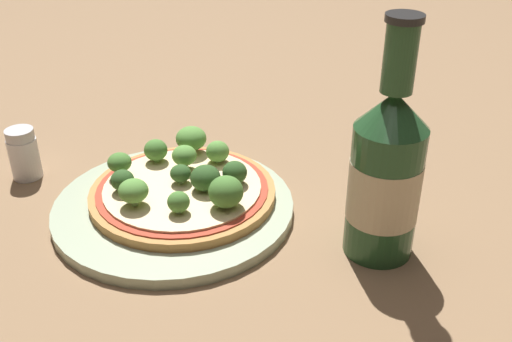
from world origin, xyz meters
The scene contains 17 objects.
ground_plane centered at (0.00, 0.00, 0.00)m, with size 3.00×3.00×0.00m, color #846647.
plate centered at (-0.02, -0.01, 0.01)m, with size 0.25×0.25×0.01m.
pizza centered at (-0.02, 0.01, 0.02)m, with size 0.20×0.20×0.01m.
broccoli_floret_0 centered at (-0.05, -0.04, 0.04)m, with size 0.02×0.02×0.02m.
broccoli_floret_1 centered at (0.01, 0.02, 0.04)m, with size 0.03×0.03×0.03m.
broccoli_floret_2 centered at (-0.08, 0.02, 0.04)m, with size 0.03×0.03×0.03m.
broccoli_floret_3 centered at (-0.03, 0.07, 0.04)m, with size 0.03×0.03×0.03m.
broccoli_floret_4 centered at (-0.07, 0.06, 0.04)m, with size 0.04×0.04×0.03m.
broccoli_floret_5 centered at (0.02, -0.03, 0.04)m, with size 0.02×0.02×0.02m.
broccoli_floret_6 centered at (-0.04, 0.03, 0.04)m, with size 0.03×0.03×0.03m.
broccoli_floret_7 centered at (-0.02, -0.05, 0.04)m, with size 0.03×0.03×0.03m.
broccoli_floret_8 centered at (-0.08, -0.03, 0.04)m, with size 0.03×0.03×0.03m.
broccoli_floret_9 centered at (0.02, 0.05, 0.04)m, with size 0.03×0.03×0.03m.
broccoli_floret_10 centered at (0.05, 0.01, 0.04)m, with size 0.03×0.03×0.03m.
broccoli_floret_11 centered at (-0.02, 0.01, 0.04)m, with size 0.02×0.02×0.02m.
beer_bottle centered at (0.17, 0.10, 0.08)m, with size 0.07×0.07×0.23m.
pepper_shaker centered at (-0.19, -0.08, 0.03)m, with size 0.03×0.03×0.06m.
Camera 1 is at (0.43, -0.31, 0.35)m, focal length 42.00 mm.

